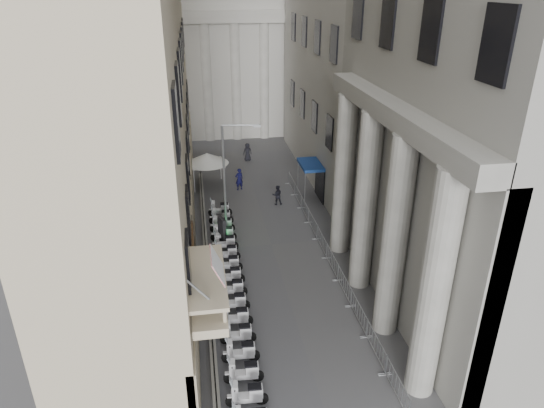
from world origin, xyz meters
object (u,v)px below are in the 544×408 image
(street_lamp, at_px, (228,172))
(pedestrian_a, at_px, (239,179))
(security_tent, at_px, (208,159))
(pedestrian_b, at_px, (277,195))
(info_kiosk, at_px, (222,230))

(street_lamp, relative_size, pedestrian_a, 4.12)
(security_tent, height_order, pedestrian_a, security_tent)
(security_tent, relative_size, pedestrian_b, 2.26)
(info_kiosk, distance_m, pedestrian_b, 6.98)
(security_tent, height_order, pedestrian_b, security_tent)
(street_lamp, distance_m, pedestrian_a, 8.53)
(security_tent, relative_size, street_lamp, 0.46)
(security_tent, distance_m, pedestrian_a, 3.10)
(security_tent, bearing_deg, street_lamp, -83.04)
(info_kiosk, relative_size, pedestrian_b, 1.11)
(pedestrian_a, distance_m, pedestrian_b, 4.27)
(info_kiosk, distance_m, pedestrian_a, 8.87)
(security_tent, bearing_deg, pedestrian_a, -27.06)
(security_tent, xyz_separation_m, street_lamp, (1.08, -8.84, 2.14))
(street_lamp, height_order, info_kiosk, street_lamp)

